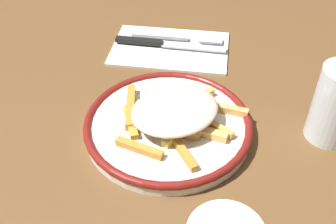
% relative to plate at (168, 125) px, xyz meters
% --- Properties ---
extents(ground_plane, '(2.60, 2.60, 0.00)m').
position_rel_plate_xyz_m(ground_plane, '(0.00, 0.00, -0.01)').
color(ground_plane, brown).
extents(plate, '(0.25, 0.25, 0.02)m').
position_rel_plate_xyz_m(plate, '(0.00, 0.00, 0.00)').
color(plate, white).
rests_on(plate, ground_plane).
extents(fries_heap, '(0.17, 0.19, 0.04)m').
position_rel_plate_xyz_m(fries_heap, '(0.00, 0.01, 0.02)').
color(fries_heap, '#ECB149').
rests_on(fries_heap, plate).
extents(napkin, '(0.16, 0.23, 0.01)m').
position_rel_plate_xyz_m(napkin, '(-0.22, -0.01, -0.01)').
color(napkin, white).
rests_on(napkin, ground_plane).
extents(fork, '(0.03, 0.18, 0.01)m').
position_rel_plate_xyz_m(fork, '(-0.25, -0.00, -0.00)').
color(fork, silver).
rests_on(fork, napkin).
extents(knife, '(0.04, 0.21, 0.01)m').
position_rel_plate_xyz_m(knife, '(-0.23, -0.03, -0.00)').
color(knife, black).
rests_on(knife, napkin).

